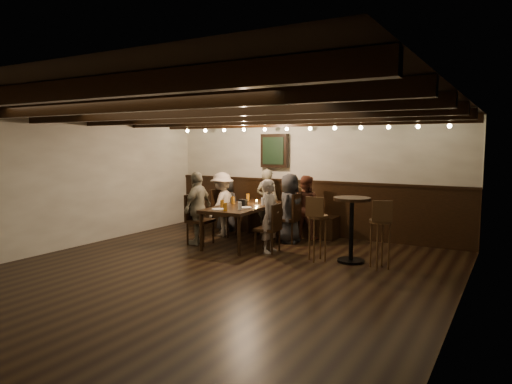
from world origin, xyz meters
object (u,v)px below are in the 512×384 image
Objects in this scene: dining_table at (244,208)px; person_right_near at (290,208)px; chair_left_far at (200,229)px; chair_left_near at (223,222)px; person_right_far at (270,216)px; person_bench_right at (305,207)px; chair_right_near at (288,227)px; person_left_near at (222,204)px; person_left_far at (198,208)px; chair_right_far at (268,237)px; person_bench_centre at (267,201)px; bar_stool_left at (317,237)px; high_top_table at (352,220)px; bar_stool_right at (380,243)px; person_bench_left at (227,204)px.

dining_table is 0.87m from person_right_near.
chair_left_near is at bearing -179.98° from chair_left_far.
person_right_far is at bearing 58.53° from chair_left_near.
person_bench_right is 0.48m from person_right_near.
chair_left_far is 1.00× the size of chair_right_near.
person_left_near is at bearing 90.00° from chair_right_near.
dining_table is 0.87m from person_left_far.
chair_right_far is 0.67× the size of person_right_far.
person_bench_centre is 1.68m from person_left_far.
bar_stool_left is at bearing -139.98° from person_right_near.
dining_table is 2.34× the size of chair_right_far.
person_bench_right is at bearing 105.52° from chair_left_near.
person_left_far reaches higher than high_top_table.
person_bench_centre is 0.91m from person_bench_right.
chair_left_far is 0.74× the size of person_right_far.
chair_right_far is at bearing 167.38° from bar_stool_left.
person_bench_centre is at bearing 148.90° from high_top_table.
person_left_far is 1.04× the size of person_right_near.
person_left_near is at bearing 59.04° from person_right_far.
bar_stool_left is (1.01, -1.05, -0.27)m from person_right_near.
person_left_near is at bearing -180.00° from person_left_far.
person_left_far is (0.03, -0.90, 0.40)m from chair_left_near.
chair_right_near is at bearing 90.00° from person_left_near.
dining_table is 0.93m from chair_left_far.
chair_right_far is 0.81× the size of bar_stool_right.
bar_stool_left is (2.41, -0.05, 0.11)m from chair_left_far.
chair_left_far and chair_right_near have the same top height.
person_bench_right is (1.52, 1.46, 0.35)m from chair_left_far.
bar_stool_left is (2.48, -0.94, 0.10)m from chair_left_near.
person_left_far is at bearing 121.48° from chair_right_near.
person_right_far is 1.22× the size of high_top_table.
high_top_table reaches higher than dining_table.
chair_right_far is 0.62× the size of person_bench_centre.
chair_left_far is 0.89× the size of bar_stool_right.
person_left_far is at bearing -176.86° from high_top_table.
person_bench_right is (1.80, 0.12, 0.05)m from person_bench_left.
person_left_far reaches higher than bar_stool_right.
person_bench_centre reaches higher than high_top_table.
bar_stool_right is (3.45, 0.01, -0.29)m from person_left_far.
bar_stool_right is (1.95, -0.10, -0.25)m from person_right_far.
person_bench_centre is 1.29× the size of bar_stool_right.
person_right_far is (1.74, -1.23, 0.05)m from person_bench_left.
bar_stool_right is at bearing -119.92° from chair_right_near.
person_right_near reaches higher than chair_right_near.
person_bench_right is 0.97× the size of person_left_near.
chair_right_near is at bearing 90.00° from person_right_near.
person_right_near is at bearing 150.90° from high_top_table.
bar_stool_right is (2.73, -0.50, -0.28)m from dining_table.
person_left_near is at bearing 58.49° from chair_right_far.
person_left_near is (-1.53, 0.80, 0.40)m from chair_right_far.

